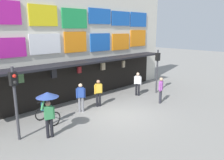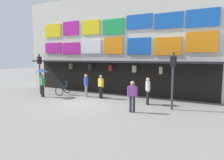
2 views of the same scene
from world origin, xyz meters
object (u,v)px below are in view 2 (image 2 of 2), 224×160
(bicycle_parked, at_px, (63,89))
(pedestrian_in_white, at_px, (86,84))
(pedestrian_in_purple, at_px, (101,85))
(traffic_light_near, at_px, (40,67))
(pedestrian_in_yellow, at_px, (148,89))
(pedestrian_in_blue, at_px, (132,95))
(traffic_light_far, at_px, (173,72))
(pedestrian_with_umbrella, at_px, (42,75))

(bicycle_parked, bearing_deg, pedestrian_in_white, 1.80)
(bicycle_parked, xyz_separation_m, pedestrian_in_purple, (3.44, 0.04, 0.55))
(traffic_light_near, relative_size, bicycle_parked, 2.56)
(bicycle_parked, height_order, pedestrian_in_yellow, pedestrian_in_yellow)
(bicycle_parked, xyz_separation_m, pedestrian_in_blue, (6.73, -2.24, 0.55))
(traffic_light_far, bearing_deg, traffic_light_near, -179.89)
(pedestrian_in_purple, bearing_deg, pedestrian_in_white, 178.66)
(traffic_light_near, bearing_deg, pedestrian_in_yellow, 3.56)
(traffic_light_far, xyz_separation_m, bicycle_parked, (-8.50, 0.70, -1.75))
(traffic_light_far, distance_m, pedestrian_in_purple, 5.25)
(pedestrian_in_yellow, height_order, pedestrian_in_blue, same)
(traffic_light_far, xyz_separation_m, pedestrian_in_blue, (-1.78, -1.54, -1.19))
(traffic_light_far, distance_m, pedestrian_in_blue, 2.64)
(traffic_light_near, height_order, pedestrian_in_blue, traffic_light_near)
(traffic_light_near, relative_size, pedestrian_with_umbrella, 1.54)
(traffic_light_near, bearing_deg, pedestrian_in_purple, 8.31)
(pedestrian_in_yellow, xyz_separation_m, pedestrian_in_purple, (-3.50, 0.22, 0.00))
(pedestrian_in_white, bearing_deg, pedestrian_in_purple, -1.34)
(bicycle_parked, xyz_separation_m, pedestrian_in_yellow, (6.94, -0.18, 0.55))
(pedestrian_with_umbrella, bearing_deg, bicycle_parked, 65.03)
(pedestrian_in_yellow, relative_size, pedestrian_with_umbrella, 0.81)
(pedestrian_with_umbrella, distance_m, pedestrian_in_white, 3.29)
(traffic_light_far, bearing_deg, bicycle_parked, 175.29)
(traffic_light_far, distance_m, pedestrian_in_yellow, 2.03)
(traffic_light_near, height_order, pedestrian_in_white, traffic_light_near)
(traffic_light_near, xyz_separation_m, bicycle_parked, (1.73, 0.72, -1.75))
(pedestrian_in_yellow, relative_size, pedestrian_in_blue, 1.00)
(traffic_light_far, distance_m, pedestrian_with_umbrella, 9.23)
(traffic_light_far, distance_m, bicycle_parked, 8.71)
(pedestrian_in_purple, bearing_deg, pedestrian_with_umbrella, -159.96)
(bicycle_parked, distance_m, pedestrian_in_blue, 7.11)
(pedestrian_in_blue, distance_m, pedestrian_with_umbrella, 7.48)
(bicycle_parked, bearing_deg, pedestrian_in_blue, -18.43)
(pedestrian_in_yellow, height_order, pedestrian_in_purple, same)
(traffic_light_near, distance_m, traffic_light_far, 10.24)
(traffic_light_far, bearing_deg, pedestrian_with_umbrella, -175.22)
(traffic_light_near, bearing_deg, pedestrian_in_white, 11.46)
(pedestrian_in_purple, xyz_separation_m, pedestrian_in_white, (-1.29, 0.03, 0.00))
(pedestrian_in_yellow, height_order, pedestrian_with_umbrella, pedestrian_with_umbrella)
(pedestrian_in_blue, height_order, pedestrian_in_white, same)
(pedestrian_in_purple, bearing_deg, pedestrian_in_blue, -34.75)
(traffic_light_far, height_order, pedestrian_in_blue, traffic_light_far)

